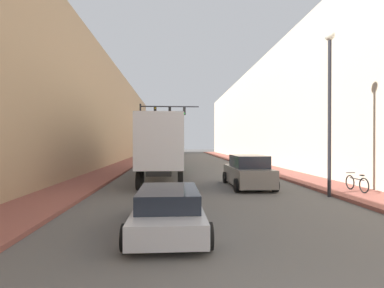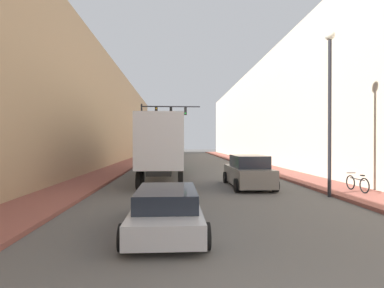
% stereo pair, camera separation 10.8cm
% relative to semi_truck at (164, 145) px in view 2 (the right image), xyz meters
% --- Properties ---
extents(sidewalk_right, '(2.66, 80.00, 0.15)m').
position_rel_semi_truck_xyz_m(sidewalk_right, '(9.35, 10.32, -2.20)').
color(sidewalk_right, brown).
rests_on(sidewalk_right, ground).
extents(sidewalk_left, '(2.66, 80.00, 0.15)m').
position_rel_semi_truck_xyz_m(sidewalk_left, '(-4.52, 10.32, -2.20)').
color(sidewalk_left, brown).
rests_on(sidewalk_left, ground).
extents(building_right, '(6.00, 80.00, 12.02)m').
position_rel_semi_truck_xyz_m(building_right, '(13.68, 10.32, 3.74)').
color(building_right, beige).
rests_on(building_right, ground).
extents(building_left, '(6.00, 80.00, 11.32)m').
position_rel_semi_truck_xyz_m(building_left, '(-8.85, 10.32, 3.39)').
color(building_left, tan).
rests_on(building_left, ground).
extents(semi_truck, '(2.48, 14.82, 4.03)m').
position_rel_semi_truck_xyz_m(semi_truck, '(0.00, 0.00, 0.00)').
color(semi_truck, silver).
rests_on(semi_truck, ground).
extents(sedan_car, '(2.10, 4.70, 1.21)m').
position_rel_semi_truck_xyz_m(sedan_car, '(0.58, -13.17, -1.68)').
color(sedan_car, '#B7B7BC').
rests_on(sedan_car, ground).
extents(suv_car, '(2.18, 4.69, 1.78)m').
position_rel_semi_truck_xyz_m(suv_car, '(4.88, -5.32, -1.43)').
color(suv_car, slate).
rests_on(suv_car, ground).
extents(traffic_signal_gantry, '(6.81, 0.35, 6.91)m').
position_rel_semi_truck_xyz_m(traffic_signal_gantry, '(-1.27, 12.76, 2.66)').
color(traffic_signal_gantry, black).
rests_on(traffic_signal_gantry, ground).
extents(street_lamp, '(0.44, 0.44, 7.61)m').
position_rel_semi_truck_xyz_m(street_lamp, '(7.87, -8.49, 2.54)').
color(street_lamp, black).
rests_on(street_lamp, ground).
extents(parked_bicycle, '(0.44, 1.82, 0.86)m').
position_rel_semi_truck_xyz_m(parked_bicycle, '(9.53, -7.95, -1.74)').
color(parked_bicycle, black).
rests_on(parked_bicycle, sidewalk_right).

